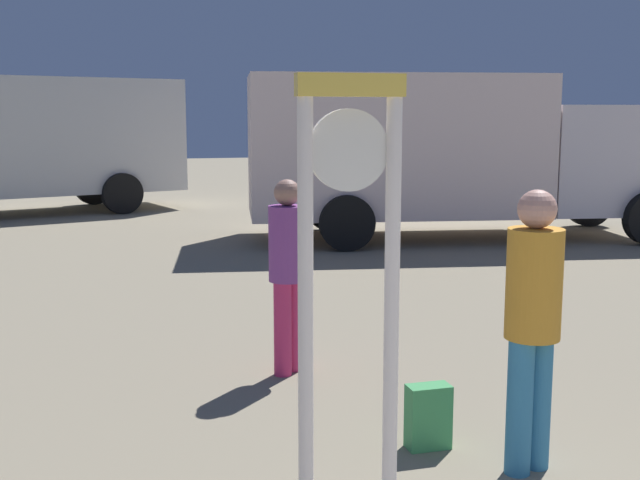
{
  "coord_description": "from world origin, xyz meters",
  "views": [
    {
      "loc": [
        -2.01,
        -0.62,
        2.15
      ],
      "look_at": [
        -0.37,
        5.23,
        1.2
      ],
      "focal_mm": 44.7,
      "sensor_mm": 36.0,
      "label": 1
    }
  ],
  "objects_px": {
    "backpack": "(428,417)",
    "box_truck_near": "(437,150)",
    "person_distant": "(288,266)",
    "standing_clock": "(349,281)",
    "person_near_clock": "(533,317)",
    "box_truck_far": "(41,141)"
  },
  "relations": [
    {
      "from": "backpack",
      "to": "box_truck_near",
      "type": "height_order",
      "value": "box_truck_near"
    },
    {
      "from": "standing_clock",
      "to": "box_truck_far",
      "type": "relative_size",
      "value": 0.34
    },
    {
      "from": "backpack",
      "to": "box_truck_near",
      "type": "distance_m",
      "value": 9.23
    },
    {
      "from": "box_truck_near",
      "to": "box_truck_far",
      "type": "xyz_separation_m",
      "value": [
        -6.91,
        5.77,
        0.04
      ]
    },
    {
      "from": "backpack",
      "to": "box_truck_near",
      "type": "bearing_deg",
      "value": 65.93
    },
    {
      "from": "person_near_clock",
      "to": "person_distant",
      "type": "relative_size",
      "value": 1.05
    },
    {
      "from": "standing_clock",
      "to": "backpack",
      "type": "bearing_deg",
      "value": 52.46
    },
    {
      "from": "person_distant",
      "to": "box_truck_far",
      "type": "height_order",
      "value": "box_truck_far"
    },
    {
      "from": "standing_clock",
      "to": "box_truck_near",
      "type": "xyz_separation_m",
      "value": [
        4.66,
        9.56,
        0.14
      ]
    },
    {
      "from": "person_near_clock",
      "to": "person_distant",
      "type": "bearing_deg",
      "value": 113.7
    },
    {
      "from": "person_near_clock",
      "to": "box_truck_near",
      "type": "height_order",
      "value": "box_truck_near"
    },
    {
      "from": "box_truck_near",
      "to": "standing_clock",
      "type": "bearing_deg",
      "value": -116.01
    },
    {
      "from": "standing_clock",
      "to": "person_near_clock",
      "type": "distance_m",
      "value": 1.64
    },
    {
      "from": "backpack",
      "to": "person_distant",
      "type": "xyz_separation_m",
      "value": [
        -0.53,
        1.74,
        0.71
      ]
    },
    {
      "from": "person_near_clock",
      "to": "box_truck_near",
      "type": "bearing_deg",
      "value": 69.61
    },
    {
      "from": "person_near_clock",
      "to": "box_truck_near",
      "type": "relative_size",
      "value": 0.23
    },
    {
      "from": "person_near_clock",
      "to": "backpack",
      "type": "bearing_deg",
      "value": 133.26
    },
    {
      "from": "box_truck_near",
      "to": "backpack",
      "type": "bearing_deg",
      "value": -114.07
    },
    {
      "from": "person_distant",
      "to": "box_truck_far",
      "type": "relative_size",
      "value": 0.24
    },
    {
      "from": "person_near_clock",
      "to": "backpack",
      "type": "distance_m",
      "value": 1.0
    },
    {
      "from": "person_distant",
      "to": "standing_clock",
      "type": "bearing_deg",
      "value": -97.94
    },
    {
      "from": "person_near_clock",
      "to": "person_distant",
      "type": "xyz_separation_m",
      "value": [
        -0.97,
        2.22,
        -0.05
      ]
    }
  ]
}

